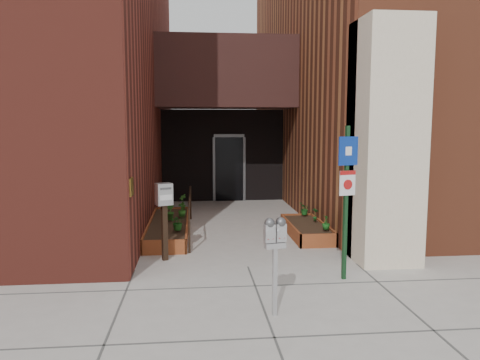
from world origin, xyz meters
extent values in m
plane|color=#9E9991|center=(0.00, 0.00, 0.00)|extent=(80.00, 80.00, 0.00)
cube|color=maroon|center=(-6.00, 6.70, 5.00)|extent=(8.00, 14.60, 10.00)
cube|color=brown|center=(6.00, 7.15, 5.00)|extent=(8.00, 13.70, 10.00)
cube|color=beige|center=(2.55, 0.20, 2.20)|extent=(1.10, 1.20, 4.40)
cube|color=black|center=(0.00, 6.00, 4.00)|extent=(4.20, 2.00, 2.00)
cube|color=black|center=(0.00, 7.40, 1.50)|extent=(4.00, 0.30, 3.00)
cube|color=black|center=(0.20, 7.22, 1.05)|extent=(0.90, 0.06, 2.10)
cube|color=#B79338|center=(-1.99, -0.20, 1.50)|extent=(0.04, 0.30, 0.30)
cube|color=brown|center=(-1.55, 0.92, 0.15)|extent=(0.90, 0.04, 0.30)
cube|color=brown|center=(-1.55, 4.48, 0.15)|extent=(0.90, 0.04, 0.30)
cube|color=brown|center=(-1.98, 2.70, 0.15)|extent=(0.04, 3.60, 0.30)
cube|color=brown|center=(-1.12, 2.70, 0.15)|extent=(0.04, 3.60, 0.30)
cube|color=black|center=(-1.55, 2.70, 0.13)|extent=(0.82, 3.52, 0.26)
cube|color=brown|center=(1.60, 1.12, 0.15)|extent=(0.80, 0.04, 0.30)
cube|color=brown|center=(1.60, 3.28, 0.15)|extent=(0.80, 0.04, 0.30)
cube|color=brown|center=(1.22, 2.20, 0.15)|extent=(0.04, 2.20, 0.30)
cube|color=brown|center=(1.98, 2.20, 0.15)|extent=(0.04, 2.20, 0.30)
cube|color=black|center=(1.60, 2.20, 0.13)|extent=(0.72, 2.12, 0.26)
cylinder|color=black|center=(-1.05, 1.00, 0.45)|extent=(0.04, 0.04, 0.90)
cylinder|color=black|center=(-1.05, 4.30, 0.45)|extent=(0.04, 0.04, 0.90)
cylinder|color=black|center=(-1.05, 2.65, 0.88)|extent=(0.04, 3.30, 0.04)
cube|color=#B3B3B5|center=(0.11, -2.14, 0.46)|extent=(0.07, 0.07, 0.92)
cube|color=#B3B3B5|center=(0.11, -2.14, 0.96)|extent=(0.29, 0.16, 0.07)
cube|color=#B3B3B5|center=(0.03, -2.16, 1.13)|extent=(0.15, 0.12, 0.24)
sphere|color=#59595B|center=(0.03, -2.16, 1.27)|extent=(0.14, 0.14, 0.14)
cube|color=white|center=(0.04, -2.20, 1.15)|extent=(0.08, 0.02, 0.05)
cube|color=#B21414|center=(0.04, -2.20, 1.07)|extent=(0.08, 0.02, 0.03)
cube|color=#B3B3B5|center=(0.19, -2.13, 1.13)|extent=(0.15, 0.12, 0.24)
sphere|color=#59595B|center=(0.19, -2.13, 1.27)|extent=(0.14, 0.14, 0.14)
cube|color=white|center=(0.20, -2.17, 1.15)|extent=(0.08, 0.02, 0.05)
cube|color=#B21414|center=(0.20, -2.17, 1.07)|extent=(0.08, 0.02, 0.03)
cube|color=#15391C|center=(1.50, -0.80, 1.26)|extent=(0.07, 0.07, 2.52)
cube|color=navy|center=(1.51, -0.83, 2.12)|extent=(0.34, 0.11, 0.46)
cube|color=white|center=(1.51, -0.84, 2.12)|extent=(0.11, 0.04, 0.14)
cube|color=white|center=(1.51, -0.83, 1.60)|extent=(0.28, 0.10, 0.40)
cube|color=#B21414|center=(1.51, -0.84, 1.77)|extent=(0.28, 0.09, 0.07)
cylinder|color=#B21414|center=(1.51, -0.84, 1.58)|extent=(0.16, 0.05, 0.16)
cube|color=black|center=(-1.50, 0.57, 0.53)|extent=(0.13, 0.13, 1.06)
cube|color=#BABBBD|center=(-1.50, 0.57, 1.25)|extent=(0.35, 0.31, 0.40)
cube|color=#59595B|center=(-1.46, 0.47, 1.37)|extent=(0.20, 0.09, 0.04)
cube|color=white|center=(-1.46, 0.47, 1.21)|extent=(0.22, 0.10, 0.10)
imported|color=#1A4F16|center=(-1.29, 1.74, 0.47)|extent=(0.41, 0.41, 0.35)
imported|color=#225418|center=(-1.52, 2.83, 0.51)|extent=(0.30, 0.30, 0.41)
imported|color=#26631C|center=(-1.25, 3.22, 0.47)|extent=(0.24, 0.24, 0.34)
imported|color=#28611B|center=(-1.25, 4.17, 0.50)|extent=(0.29, 0.29, 0.40)
imported|color=#195A1A|center=(1.85, 1.50, 0.45)|extent=(0.18, 0.18, 0.31)
imported|color=#17531C|center=(1.85, 2.39, 0.45)|extent=(0.23, 0.23, 0.31)
imported|color=#18541A|center=(1.76, 3.10, 0.45)|extent=(0.36, 0.36, 0.30)
camera|label=1|loc=(-0.93, -8.06, 2.56)|focal=35.00mm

